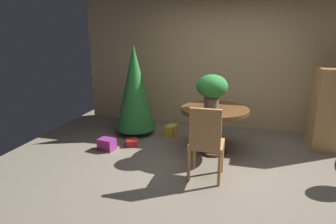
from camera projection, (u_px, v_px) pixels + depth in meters
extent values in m
plane|color=#756B5B|center=(212.00, 174.00, 4.01)|extent=(6.60, 6.60, 0.00)
cube|color=tan|center=(228.00, 63.00, 5.71)|extent=(6.00, 0.10, 2.60)
cylinder|color=brown|center=(213.00, 151.00, 4.73)|extent=(0.44, 0.44, 0.04)
cylinder|color=brown|center=(214.00, 131.00, 4.64)|extent=(0.22, 0.22, 0.65)
cylinder|color=brown|center=(215.00, 110.00, 4.54)|extent=(1.06, 1.06, 0.06)
cylinder|color=#665B51|center=(211.00, 103.00, 4.47)|extent=(0.22, 0.22, 0.19)
ellipsoid|color=#287533|center=(212.00, 86.00, 4.40)|extent=(0.48, 0.48, 0.36)
sphere|color=red|center=(202.00, 80.00, 4.43)|extent=(0.06, 0.06, 0.06)
sphere|color=red|center=(223.00, 83.00, 4.42)|extent=(0.09, 0.09, 0.09)
cylinder|color=#B27F4C|center=(194.00, 154.00, 4.11)|extent=(0.04, 0.04, 0.45)
cylinder|color=#B27F4C|center=(222.00, 157.00, 4.01)|extent=(0.04, 0.04, 0.45)
cylinder|color=#B27F4C|center=(189.00, 166.00, 3.74)|extent=(0.04, 0.04, 0.45)
cylinder|color=#B27F4C|center=(219.00, 170.00, 3.64)|extent=(0.04, 0.04, 0.45)
cube|color=#B27F4C|center=(207.00, 144.00, 3.81)|extent=(0.44, 0.44, 0.05)
cube|color=#B27F4C|center=(205.00, 129.00, 3.55)|extent=(0.39, 0.05, 0.51)
cylinder|color=brown|center=(136.00, 131.00, 5.58)|extent=(0.10, 0.10, 0.11)
cone|color=#287533|center=(135.00, 88.00, 5.36)|extent=(0.74, 0.74, 1.57)
sphere|color=gold|center=(147.00, 97.00, 5.39)|extent=(0.05, 0.05, 0.05)
sphere|color=silver|center=(135.00, 77.00, 5.43)|extent=(0.05, 0.05, 0.05)
sphere|color=red|center=(141.00, 88.00, 5.50)|extent=(0.06, 0.06, 0.06)
sphere|color=#2D51A8|center=(129.00, 69.00, 5.29)|extent=(0.04, 0.04, 0.04)
sphere|color=#2D51A8|center=(144.00, 94.00, 5.32)|extent=(0.06, 0.06, 0.06)
sphere|color=red|center=(122.00, 105.00, 5.33)|extent=(0.04, 0.04, 0.04)
sphere|color=gold|center=(120.00, 115.00, 5.43)|extent=(0.06, 0.06, 0.06)
cube|color=red|center=(132.00, 142.00, 5.00)|extent=(0.25, 0.26, 0.11)
cube|color=gold|center=(132.00, 142.00, 5.00)|extent=(0.19, 0.10, 0.11)
cube|color=#9E287A|center=(107.00, 144.00, 4.81)|extent=(0.29, 0.24, 0.19)
cube|color=#1E569E|center=(107.00, 144.00, 4.81)|extent=(0.27, 0.08, 0.19)
cube|color=gold|center=(171.00, 131.00, 5.45)|extent=(0.21, 0.31, 0.21)
cube|color=silver|center=(171.00, 131.00, 5.45)|extent=(0.17, 0.06, 0.21)
cube|color=#B27F4C|center=(329.00, 109.00, 4.78)|extent=(0.51, 0.65, 1.35)
sphere|color=#B29338|center=(312.00, 104.00, 4.83)|extent=(0.04, 0.04, 0.04)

